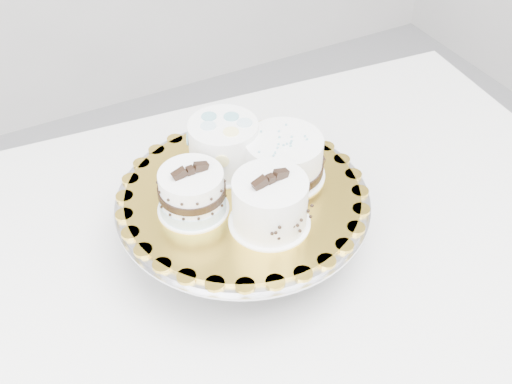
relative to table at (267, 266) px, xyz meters
name	(u,v)px	position (x,y,z in m)	size (l,w,h in m)	color
table	(267,266)	(0.00, 0.00, 0.00)	(1.25, 0.89, 0.75)	white
cake_stand	(243,211)	(-0.04, 0.00, 0.15)	(0.39, 0.39, 0.10)	gray
cake_board	(243,194)	(-0.04, 0.00, 0.19)	(0.35, 0.35, 0.01)	gold
cake_swirl	(270,204)	(-0.04, -0.07, 0.23)	(0.12, 0.12, 0.09)	white
cake_banded	(192,193)	(-0.12, 0.00, 0.22)	(0.10, 0.10, 0.08)	white
cake_dots	(224,144)	(-0.04, 0.07, 0.23)	(0.13, 0.13, 0.08)	white
cake_ribbon	(284,159)	(0.03, 0.01, 0.22)	(0.14, 0.13, 0.07)	white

